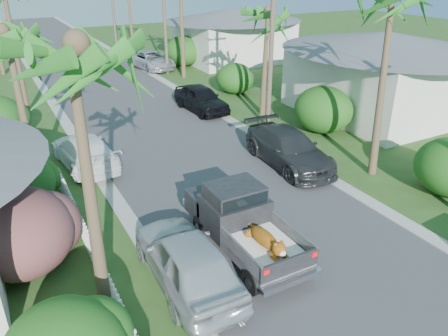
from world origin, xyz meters
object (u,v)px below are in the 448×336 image
utility_pole_b (271,44)px  pickup_truck (239,218)px  palm_l_b (6,32)px  house_right_near (381,77)px  parked_car_rf (201,99)px  palm_l_a (68,47)px  parked_car_rd (151,60)px  parked_car_ln (187,260)px  parked_car_lf (84,151)px  house_right_far (233,37)px  utility_pole_d (112,2)px  palm_r_b (267,12)px  utility_pole_c (164,15)px  parked_car_rm (289,149)px

utility_pole_b → pickup_truck: bearing=-128.6°
palm_l_b → house_right_near: 20.19m
parked_car_rf → palm_l_a: size_ratio=0.56×
parked_car_rd → parked_car_ln: bearing=-115.9°
parked_car_ln → pickup_truck: bearing=-155.2°
parked_car_lf → house_right_far: bearing=-140.9°
palm_l_a → utility_pole_d: utility_pole_d is taller
parked_car_rd → house_right_far: (8.00, -0.15, 1.38)m
house_right_far → utility_pole_d: size_ratio=1.00×
parked_car_lf → house_right_near: 17.65m
palm_l_a → utility_pole_b: bearing=40.3°
pickup_truck → parked_car_rd: size_ratio=0.96×
parked_car_ln → parked_car_lf: parked_car_ln is taller
utility_pole_b → palm_l_a: bearing=-139.7°
palm_r_b → house_right_far: palm_r_b is taller
palm_r_b → house_right_far: 16.75m
utility_pole_d → utility_pole_c: bearing=-90.0°
utility_pole_d → pickup_truck: bearing=-100.4°
utility_pole_c → utility_pole_b: bearing=-90.0°
pickup_truck → parked_car_lf: (-3.02, 8.61, -0.29)m
parked_car_rm → parked_car_lf: bearing=155.7°
parked_car_ln → palm_r_b: bearing=-129.4°
pickup_truck → palm_r_b: palm_r_b is taller
pickup_truck → parked_car_rm: 6.72m
parked_car_ln → palm_l_a: bearing=3.8°
palm_l_a → utility_pole_d: 41.77m
parked_car_rm → utility_pole_b: utility_pole_b is taller
parked_car_rf → utility_pole_b: size_ratio=0.51×
utility_pole_c → palm_l_a: bearing=-115.3°
palm_r_b → palm_l_a: bearing=-136.8°
parked_car_rf → house_right_near: (9.40, -5.43, 1.43)m
parked_car_rf → palm_l_a: bearing=-127.5°
parked_car_lf → house_right_near: size_ratio=0.55×
utility_pole_d → house_right_near: bearing=-76.6°
parked_car_ln → utility_pole_c: size_ratio=0.54×
parked_car_rd → house_right_near: house_right_near is taller
pickup_truck → parked_car_rf: (5.15, 13.39, -0.22)m
palm_l_b → utility_pole_d: size_ratio=0.82×
parked_car_ln → parked_car_rf: bearing=-115.6°
parked_car_rf → house_right_near: 10.95m
parked_car_rf → palm_r_b: palm_r_b is taller
utility_pole_b → parked_car_rm: bearing=-113.3°
parked_car_rf → parked_car_lf: 9.47m
parked_car_ln → utility_pole_b: (9.42, 9.92, 3.77)m
parked_car_rf → parked_car_lf: parked_car_rf is taller
palm_l_b → parked_car_rf: bearing=27.6°
palm_r_b → house_right_near: bearing=-25.1°
palm_l_a → house_right_near: palm_l_a is taller
parked_car_rm → house_right_far: bearing=70.0°
parked_car_rd → parked_car_ln: 28.46m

